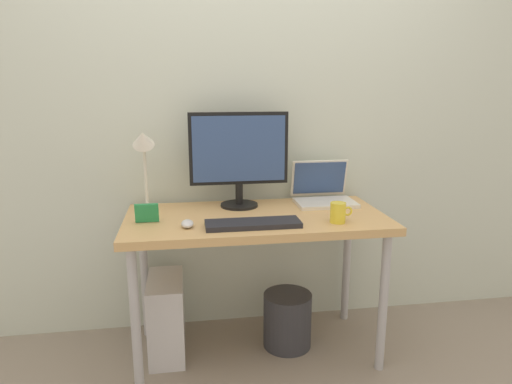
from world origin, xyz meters
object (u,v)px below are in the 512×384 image
object	(u,v)px
monitor	(239,154)
wastebasket	(287,320)
desk_lamp	(144,151)
keyboard	(253,224)
laptop	(323,192)
photo_frame	(147,213)
mouse	(187,224)
desk	(256,229)
coffee_mug	(338,213)
computer_tower	(167,317)

from	to	relation	value
monitor	wastebasket	world-z (taller)	monitor
desk_lamp	keyboard	world-z (taller)	desk_lamp
laptop	desk_lamp	world-z (taller)	desk_lamp
keyboard	photo_frame	distance (m)	0.51
monitor	desk_lamp	xyz separation A→B (m)	(-0.49, 0.00, 0.03)
wastebasket	photo_frame	bearing A→B (deg)	-174.55
mouse	wastebasket	world-z (taller)	mouse
wastebasket	monitor	bearing A→B (deg)	146.08
desk_lamp	keyboard	bearing A→B (deg)	-35.61
photo_frame	wastebasket	world-z (taller)	photo_frame
desk	wastebasket	distance (m)	0.56
photo_frame	desk_lamp	bearing A→B (deg)	94.46
laptop	coffee_mug	world-z (taller)	laptop
desk	photo_frame	distance (m)	0.55
desk_lamp	wastebasket	size ratio (longest dim) A/B	1.46
monitor	keyboard	world-z (taller)	monitor
desk	laptop	bearing A→B (deg)	26.34
keyboard	computer_tower	xyz separation A→B (m)	(-0.43, 0.23, -0.56)
mouse	coffee_mug	distance (m)	0.71
wastebasket	laptop	bearing A→B (deg)	37.54
computer_tower	desk_lamp	bearing A→B (deg)	120.80
keyboard	photo_frame	world-z (taller)	photo_frame
laptop	computer_tower	bearing A→B (deg)	-170.22
desk_lamp	mouse	xyz separation A→B (m)	(0.21, -0.33, -0.29)
desk	monitor	xyz separation A→B (m)	(-0.06, 0.18, 0.36)
desk	desk_lamp	distance (m)	0.69
desk_lamp	computer_tower	distance (m)	0.87
desk	laptop	distance (m)	0.47
laptop	desk	bearing A→B (deg)	-153.66
keyboard	wastebasket	size ratio (longest dim) A/B	1.47
coffee_mug	desk_lamp	bearing A→B (deg)	158.15
photo_frame	mouse	bearing A→B (deg)	-28.68
coffee_mug	wastebasket	bearing A→B (deg)	132.69
monitor	photo_frame	xyz separation A→B (m)	(-0.47, -0.23, -0.24)
desk	coffee_mug	world-z (taller)	coffee_mug
laptop	wastebasket	size ratio (longest dim) A/B	1.07
computer_tower	wastebasket	bearing A→B (deg)	-2.37
desk_lamp	photo_frame	distance (m)	0.35
desk_lamp	keyboard	distance (m)	0.69
laptop	coffee_mug	distance (m)	0.38
coffee_mug	wastebasket	distance (m)	0.71
desk_lamp	desk	bearing A→B (deg)	-18.69
keyboard	mouse	world-z (taller)	mouse
desk	desk_lamp	size ratio (longest dim) A/B	2.95
mouse	coffee_mug	size ratio (longest dim) A/B	0.83
desk	mouse	distance (m)	0.38
desk	desk_lamp	xyz separation A→B (m)	(-0.55, 0.19, 0.38)
monitor	wastebasket	xyz separation A→B (m)	(0.24, -0.16, -0.89)
monitor	wastebasket	bearing A→B (deg)	-33.92
desk	mouse	bearing A→B (deg)	-156.91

